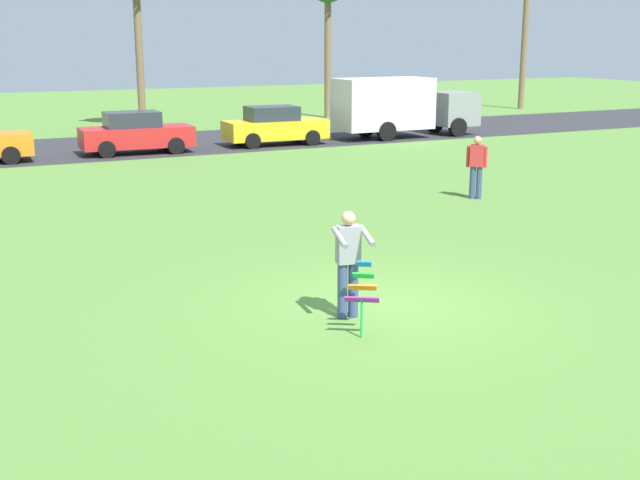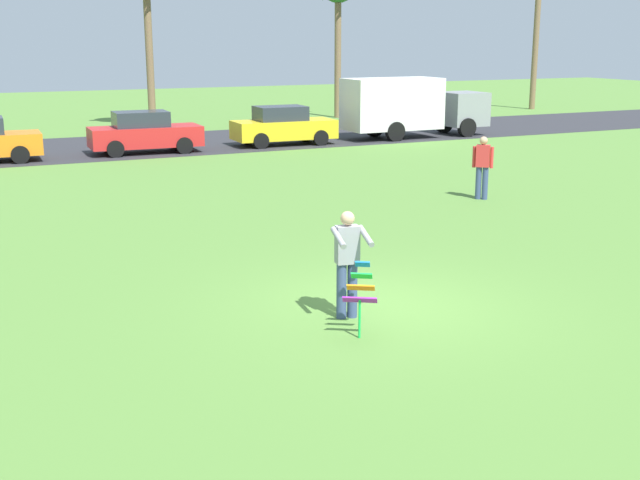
# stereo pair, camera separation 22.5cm
# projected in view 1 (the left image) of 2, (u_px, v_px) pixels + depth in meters

# --- Properties ---
(ground_plane) EXTENTS (120.00, 120.00, 0.00)m
(ground_plane) POSITION_uv_depth(u_px,v_px,m) (383.00, 306.00, 13.68)
(ground_plane) COLOR #568438
(road_strip) EXTENTS (120.00, 8.00, 0.01)m
(road_strip) POSITION_uv_depth(u_px,v_px,m) (100.00, 147.00, 33.30)
(road_strip) COLOR #2D2D33
(road_strip) RESTS_ON ground
(person_kite_flyer) EXTENTS (0.62, 0.71, 1.73)m
(person_kite_flyer) POSITION_uv_depth(u_px,v_px,m) (349.00, 260.00, 12.88)
(person_kite_flyer) COLOR #384772
(person_kite_flyer) RESTS_ON ground
(kite_held) EXTENTS (0.65, 0.73, 1.07)m
(kite_held) POSITION_uv_depth(u_px,v_px,m) (363.00, 289.00, 12.23)
(kite_held) COLOR blue
(kite_held) RESTS_ON ground
(parked_car_red) EXTENTS (4.26, 1.95, 1.60)m
(parked_car_red) POSITION_uv_depth(u_px,v_px,m) (136.00, 133.00, 31.41)
(parked_car_red) COLOR red
(parked_car_red) RESTS_ON ground
(parked_car_yellow) EXTENTS (4.25, 1.94, 1.60)m
(parked_car_yellow) POSITION_uv_depth(u_px,v_px,m) (275.00, 126.00, 33.89)
(parked_car_yellow) COLOR yellow
(parked_car_yellow) RESTS_ON ground
(parked_truck_grey_van) EXTENTS (6.70, 2.12, 2.62)m
(parked_truck_grey_van) POSITION_uv_depth(u_px,v_px,m) (399.00, 106.00, 36.31)
(parked_truck_grey_van) COLOR gray
(parked_truck_grey_van) RESTS_ON ground
(person_walker_near) EXTENTS (0.44, 0.42, 1.73)m
(person_walker_near) POSITION_uv_depth(u_px,v_px,m) (476.00, 165.00, 22.54)
(person_walker_near) COLOR #384772
(person_walker_near) RESTS_ON ground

